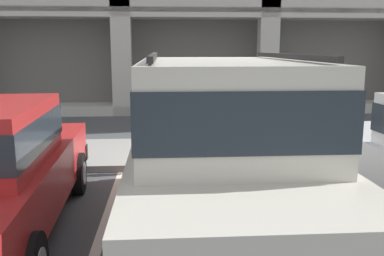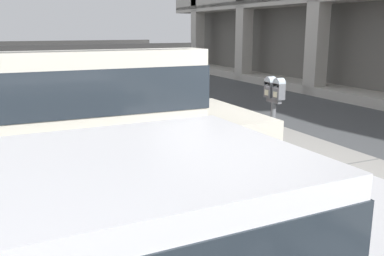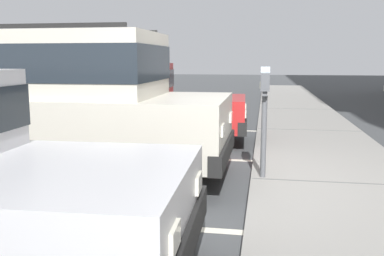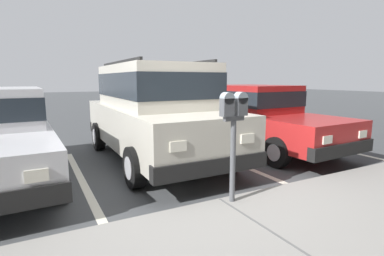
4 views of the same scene
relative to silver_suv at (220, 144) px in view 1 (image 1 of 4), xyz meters
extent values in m
cube|color=#444749|center=(0.14, 2.50, -1.14)|extent=(80.00, 80.00, 0.10)
cube|color=gray|center=(0.14, 3.80, -1.03)|extent=(40.00, 2.20, 0.12)
cube|color=#606060|center=(0.14, 3.80, -0.97)|extent=(0.03, 2.16, 0.00)
cube|color=silver|center=(-1.32, 1.10, -1.08)|extent=(0.12, 4.80, 0.01)
cube|color=silver|center=(1.60, 1.10, -1.08)|extent=(0.12, 4.80, 0.01)
cube|color=beige|center=(0.00, 0.02, -0.36)|extent=(1.86, 4.71, 0.80)
cube|color=beige|center=(0.00, -0.03, 0.46)|extent=(1.63, 2.92, 0.84)
cube|color=#232B33|center=(0.00, -0.03, 0.48)|extent=(1.65, 2.94, 0.46)
cube|color=black|center=(0.01, 2.33, -0.64)|extent=(1.88, 0.17, 0.24)
cube|color=silver|center=(0.58, 2.38, -0.28)|extent=(0.24, 0.03, 0.14)
cube|color=silver|center=(-0.56, 2.38, -0.28)|extent=(0.24, 0.03, 0.14)
cylinder|color=black|center=(0.91, 1.48, -0.76)|extent=(0.20, 0.66, 0.66)
cylinder|color=#B2B2B7|center=(0.91, 1.48, -0.76)|extent=(0.22, 0.36, 0.36)
cylinder|color=black|center=(-0.90, 1.48, -0.76)|extent=(0.20, 0.66, 0.66)
cylinder|color=#B2B2B7|center=(-0.90, 1.48, -0.76)|extent=(0.22, 0.36, 0.36)
cube|color=black|center=(0.69, -0.03, 0.92)|extent=(0.06, 2.62, 0.05)
cube|color=black|center=(-0.69, -0.03, 0.92)|extent=(0.06, 2.62, 0.05)
cube|color=black|center=(-2.70, 2.44, -0.67)|extent=(1.74, 0.24, 0.24)
cube|color=silver|center=(-2.18, 2.52, -0.43)|extent=(0.24, 0.04, 0.14)
cylinder|color=black|center=(-1.83, 1.69, -0.79)|extent=(0.19, 0.61, 0.60)
cylinder|color=#B2B2B7|center=(-1.83, 1.69, -0.79)|extent=(0.20, 0.34, 0.33)
cube|color=black|center=(2.78, 2.32, -0.67)|extent=(1.74, 0.21, 0.24)
cube|color=silver|center=(2.25, 2.36, -0.43)|extent=(0.24, 0.04, 0.14)
cylinder|color=black|center=(1.97, 1.50, -0.79)|extent=(0.18, 0.60, 0.60)
cylinder|color=#B2B2B7|center=(1.97, 1.50, -0.79)|extent=(0.19, 0.34, 0.33)
cylinder|color=#595B60|center=(0.04, 2.85, -0.44)|extent=(0.07, 0.07, 1.05)
cube|color=#595B60|center=(0.04, 2.85, 0.12)|extent=(0.28, 0.06, 0.06)
cube|color=#515459|center=(-0.06, 2.85, 0.26)|extent=(0.15, 0.11, 0.22)
cylinder|color=#8C99A3|center=(-0.06, 2.85, 0.37)|extent=(0.15, 0.11, 0.15)
cube|color=#B7B293|center=(-0.06, 2.79, 0.22)|extent=(0.08, 0.01, 0.08)
cube|color=#515459|center=(0.14, 2.85, 0.26)|extent=(0.15, 0.11, 0.22)
cylinder|color=#8C99A3|center=(0.14, 2.85, 0.37)|extent=(0.15, 0.11, 0.15)
cube|color=#B7B293|center=(0.14, 2.79, 0.22)|extent=(0.08, 0.01, 0.08)
cube|color=#B7B2A8|center=(-1.84, 13.83, -0.94)|extent=(32.00, 10.00, 0.30)
cube|color=#B7B2A8|center=(-1.84, 13.83, 2.06)|extent=(32.00, 10.00, 0.30)
camera|label=1|loc=(-0.60, -4.39, 1.01)|focal=40.00mm
camera|label=2|loc=(4.90, -0.64, 1.09)|focal=40.00mm
camera|label=3|loc=(5.46, 2.85, 0.54)|focal=40.00mm
camera|label=4|loc=(2.22, 5.86, 0.60)|focal=28.00mm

